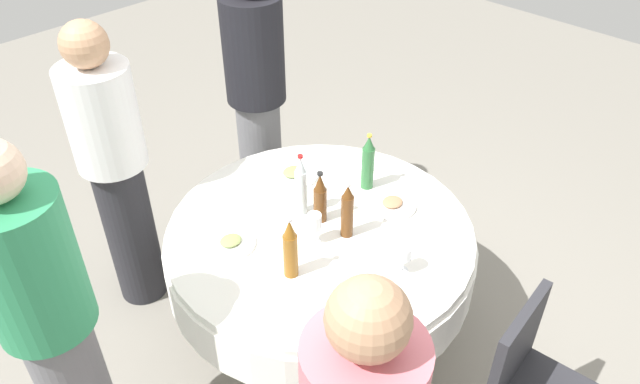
% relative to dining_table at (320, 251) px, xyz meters
% --- Properties ---
extents(ground_plane, '(10.00, 10.00, 0.00)m').
position_rel_dining_table_xyz_m(ground_plane, '(0.00, 0.00, -0.59)').
color(ground_plane, gray).
extents(dining_table, '(1.46, 1.46, 0.74)m').
position_rel_dining_table_xyz_m(dining_table, '(0.00, 0.00, 0.00)').
color(dining_table, white).
rests_on(dining_table, ground_plane).
extents(bottle_green_north, '(0.06, 0.06, 0.31)m').
position_rel_dining_table_xyz_m(bottle_green_north, '(-0.40, -0.06, 0.29)').
color(bottle_green_north, '#2D6B38').
rests_on(bottle_green_north, dining_table).
extents(bottle_clear_south, '(0.06, 0.06, 0.33)m').
position_rel_dining_table_xyz_m(bottle_clear_south, '(-0.02, -0.15, 0.30)').
color(bottle_clear_south, silver).
rests_on(bottle_clear_south, dining_table).
extents(bottle_brown_outer, '(0.06, 0.06, 0.27)m').
position_rel_dining_table_xyz_m(bottle_brown_outer, '(-0.05, -0.04, 0.27)').
color(bottle_brown_outer, '#593314').
rests_on(bottle_brown_outer, dining_table).
extents(bottle_amber_near, '(0.06, 0.06, 0.31)m').
position_rel_dining_table_xyz_m(bottle_amber_near, '(0.30, 0.12, 0.29)').
color(bottle_amber_near, '#8C5619').
rests_on(bottle_amber_near, dining_table).
extents(bottle_brown_front, '(0.06, 0.06, 0.29)m').
position_rel_dining_table_xyz_m(bottle_brown_front, '(-0.05, 0.12, 0.28)').
color(bottle_brown_front, '#593314').
rests_on(bottle_brown_front, dining_table).
extents(wine_glass_near, '(0.06, 0.06, 0.16)m').
position_rel_dining_table_xyz_m(wine_glass_near, '(0.08, 0.05, 0.26)').
color(wine_glass_near, white).
rests_on(wine_glass_near, dining_table).
extents(wine_glass_front, '(0.07, 0.07, 0.14)m').
position_rel_dining_table_xyz_m(wine_glass_front, '(-0.04, 0.44, 0.25)').
color(wine_glass_front, white).
rests_on(wine_glass_front, dining_table).
extents(plate_east, '(0.25, 0.25, 0.04)m').
position_rel_dining_table_xyz_m(plate_east, '(-0.20, -0.39, 0.16)').
color(plate_east, white).
rests_on(plate_east, dining_table).
extents(plate_west, '(0.22, 0.22, 0.04)m').
position_rel_dining_table_xyz_m(plate_west, '(0.36, -0.21, 0.16)').
color(plate_west, white).
rests_on(plate_west, dining_table).
extents(plate_far, '(0.23, 0.23, 0.04)m').
position_rel_dining_table_xyz_m(plate_far, '(-0.36, 0.14, 0.16)').
color(plate_far, white).
rests_on(plate_far, dining_table).
extents(spoon_south, '(0.04, 0.18, 0.00)m').
position_rel_dining_table_xyz_m(spoon_south, '(-0.54, -0.16, 0.15)').
color(spoon_south, silver).
rests_on(spoon_south, dining_table).
extents(person_north, '(0.34, 0.34, 1.61)m').
position_rel_dining_table_xyz_m(person_north, '(0.48, -0.95, 0.25)').
color(person_north, '#26262B').
rests_on(person_north, ground_plane).
extents(person_outer, '(0.34, 0.34, 1.66)m').
position_rel_dining_table_xyz_m(person_outer, '(1.17, -0.21, 0.28)').
color(person_outer, slate).
rests_on(person_outer, ground_plane).
extents(person_near, '(0.34, 0.34, 1.71)m').
position_rel_dining_table_xyz_m(person_near, '(-0.44, -0.94, 0.31)').
color(person_near, slate).
rests_on(person_near, ground_plane).
extents(chair_inner, '(0.44, 0.44, 0.87)m').
position_rel_dining_table_xyz_m(chair_inner, '(-0.10, 1.08, -0.07)').
color(chair_inner, '#2D2D33').
rests_on(chair_inner, ground_plane).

